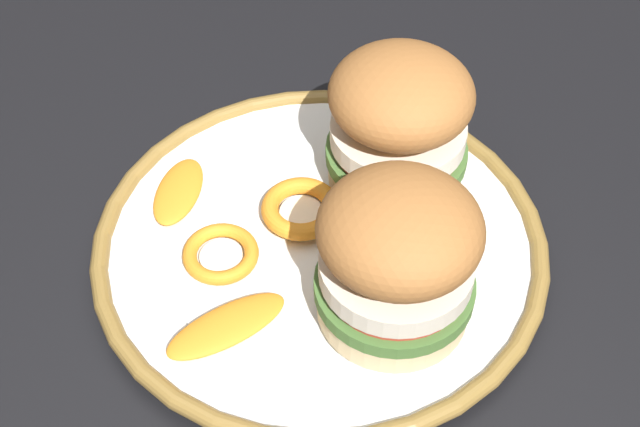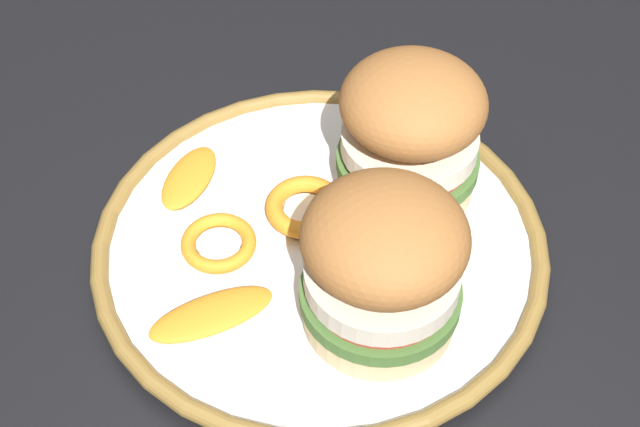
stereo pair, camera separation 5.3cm
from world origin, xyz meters
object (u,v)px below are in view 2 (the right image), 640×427
(dinner_plate, at_px, (320,244))
(dining_table, at_px, (401,332))
(sandwich_half_left, at_px, (411,130))
(sandwich_half_right, at_px, (387,265))

(dinner_plate, bearing_deg, dining_table, -64.91)
(dinner_plate, xyz_separation_m, sandwich_half_left, (0.06, -0.04, 0.06))
(sandwich_half_left, distance_m, sandwich_half_right, 0.11)
(dining_table, bearing_deg, sandwich_half_right, -177.94)
(dining_table, distance_m, sandwich_half_left, 0.17)
(dinner_plate, bearing_deg, sandwich_half_right, -129.02)
(dining_table, relative_size, sandwich_half_right, 12.39)
(dining_table, xyz_separation_m, sandwich_half_right, (-0.07, -0.00, 0.17))
(dinner_plate, bearing_deg, sandwich_half_left, -30.84)
(dining_table, height_order, sandwich_half_left, sandwich_half_left)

